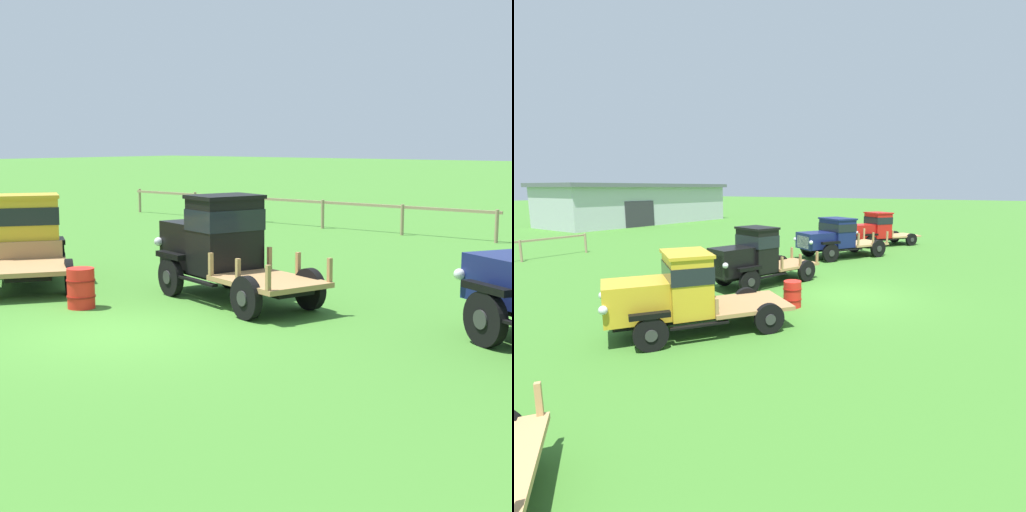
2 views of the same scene
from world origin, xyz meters
The scene contains 7 objects.
ground_plane centered at (0.00, 0.00, 0.00)m, with size 240.00×240.00×0.00m, color #3D7528.
farm_shed centered at (14.57, 29.55, 2.05)m, with size 18.94×8.06×4.05m.
vintage_truck_second_in_line centered at (-5.73, 2.06, 1.07)m, with size 4.76×3.89×2.08m.
vintage_truck_midrow_center centered at (-0.70, 3.45, 1.13)m, with size 4.75×2.63×2.21m.
vintage_truck_far_side centered at (6.59, 3.59, 1.10)m, with size 5.22×3.84×2.09m.
vintage_truck_back_of_row centered at (12.10, 3.30, 1.08)m, with size 4.84×3.98×2.12m.
oil_drum_beside_row centered at (-2.16, 0.90, 0.40)m, with size 0.58×0.58×0.81m.
Camera 2 is at (-12.44, -5.20, 3.64)m, focal length 28.00 mm.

